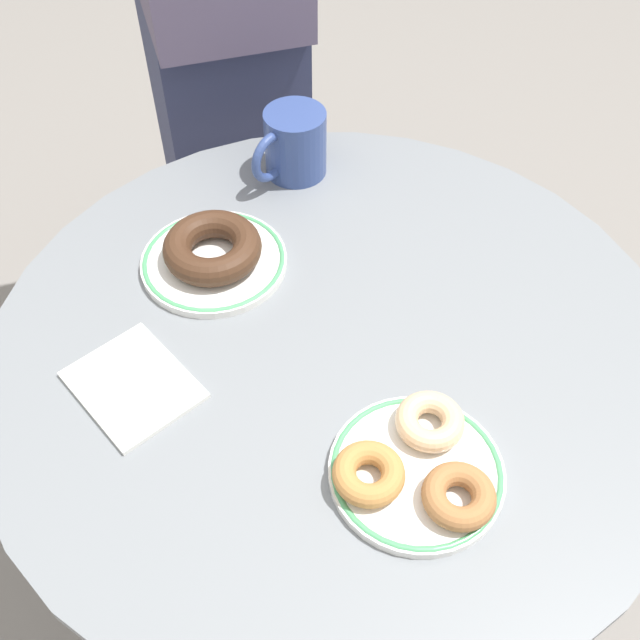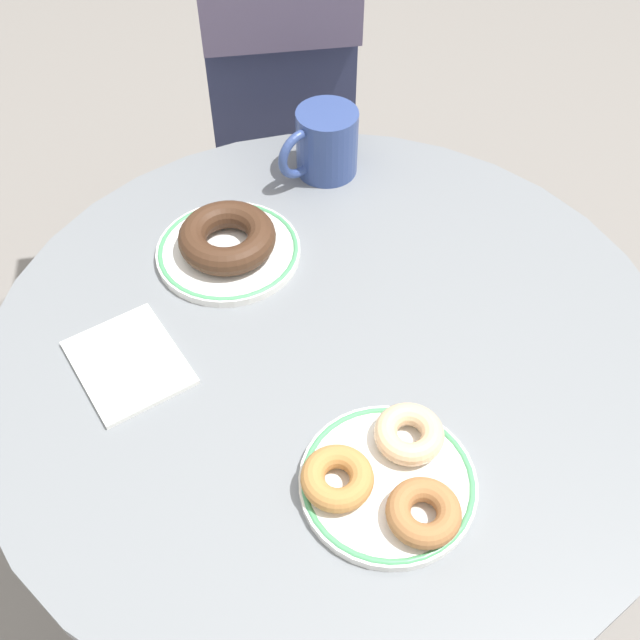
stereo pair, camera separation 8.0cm
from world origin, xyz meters
name	(u,v)px [view 2 (the right image)]	position (x,y,z in m)	size (l,w,h in m)	color
ground_plane	(327,584)	(0.00, 0.00, -0.01)	(7.00, 7.00, 0.02)	gray
cafe_table	(330,432)	(0.00, 0.00, 0.52)	(0.78, 0.78, 0.71)	slate
plate_left	(228,251)	(-0.18, -0.04, 0.72)	(0.18, 0.18, 0.01)	white
plate_right	(388,482)	(0.18, -0.05, 0.72)	(0.17, 0.17, 0.01)	white
donut_chocolate	(227,237)	(-0.18, -0.04, 0.74)	(0.12, 0.12, 0.03)	#422819
donut_cinnamon	(424,512)	(0.23, -0.05, 0.74)	(0.07, 0.07, 0.02)	#A36B3D
donut_glazed	(409,434)	(0.16, -0.01, 0.74)	(0.07, 0.07, 0.02)	#E0B789
donut_old_fashioned	(337,478)	(0.16, -0.09, 0.74)	(0.07, 0.07, 0.02)	#BC7F42
paper_napkin	(129,363)	(-0.09, -0.21, 0.72)	(0.13, 0.11, 0.01)	white
coffee_mug	(325,143)	(-0.26, 0.15, 0.76)	(0.08, 0.12, 0.09)	#334784
person_figure	(271,19)	(-0.58, 0.24, 0.77)	(0.46, 0.36, 1.57)	#2D3351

